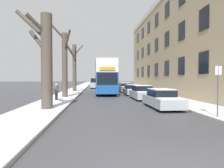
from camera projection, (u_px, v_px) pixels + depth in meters
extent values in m
cube|color=gray|center=(83.00, 86.00, 56.35)|extent=(2.99, 130.00, 0.13)
cube|color=silver|center=(83.00, 86.00, 56.35)|extent=(2.96, 130.00, 0.03)
cube|color=gray|center=(120.00, 86.00, 57.26)|extent=(2.99, 130.00, 0.13)
cube|color=silver|center=(120.00, 85.00, 57.26)|extent=(2.96, 130.00, 0.03)
cube|color=tan|center=(194.00, 45.00, 26.68)|extent=(9.00, 37.65, 13.22)
cube|color=black|center=(203.00, 63.00, 16.07)|extent=(0.08, 1.40, 1.80)
cube|color=black|center=(181.00, 66.00, 20.19)|extent=(0.08, 1.40, 1.80)
cube|color=black|center=(167.00, 68.00, 24.32)|extent=(0.08, 1.40, 1.80)
cube|color=black|center=(156.00, 70.00, 28.44)|extent=(0.08, 1.40, 1.80)
cube|color=black|center=(149.00, 71.00, 32.57)|extent=(0.08, 1.40, 1.80)
cube|color=black|center=(143.00, 72.00, 36.69)|extent=(0.08, 1.40, 1.80)
cube|color=black|center=(138.00, 73.00, 40.82)|extent=(0.08, 1.40, 1.80)
cube|color=black|center=(204.00, 19.00, 15.98)|extent=(0.08, 1.40, 1.80)
cube|color=black|center=(182.00, 31.00, 20.10)|extent=(0.08, 1.40, 1.80)
cube|color=black|center=(167.00, 39.00, 24.23)|extent=(0.08, 1.40, 1.80)
cube|color=black|center=(156.00, 45.00, 28.35)|extent=(0.08, 1.40, 1.80)
cube|color=black|center=(149.00, 49.00, 32.48)|extent=(0.08, 1.40, 1.80)
cube|color=black|center=(143.00, 53.00, 36.60)|extent=(0.08, 1.40, 1.80)
cube|color=black|center=(138.00, 55.00, 40.73)|extent=(0.08, 1.40, 1.80)
cube|color=black|center=(167.00, 10.00, 24.14)|extent=(0.08, 1.40, 1.80)
cube|color=black|center=(157.00, 20.00, 28.26)|extent=(0.08, 1.40, 1.80)
cube|color=black|center=(149.00, 28.00, 32.39)|extent=(0.08, 1.40, 1.80)
cube|color=black|center=(143.00, 33.00, 36.51)|extent=(0.08, 1.40, 1.80)
cube|color=black|center=(138.00, 38.00, 40.63)|extent=(0.08, 1.40, 1.80)
cylinder|color=#4C4238|center=(47.00, 63.00, 12.63)|extent=(0.70, 0.70, 6.15)
cylinder|color=#4C4238|center=(32.00, 25.00, 12.72)|extent=(2.19, 0.75, 2.06)
cylinder|color=#4C4238|center=(39.00, 42.00, 12.69)|extent=(1.32, 0.58, 1.53)
cylinder|color=#4C4238|center=(37.00, 24.00, 12.06)|extent=(1.19, 1.22, 1.12)
cylinder|color=#4C4238|center=(65.00, 66.00, 20.90)|extent=(0.57, 0.57, 6.84)
cylinder|color=#4C4238|center=(63.00, 38.00, 21.63)|extent=(0.84, 1.85, 1.43)
cylinder|color=#4C4238|center=(67.00, 41.00, 20.05)|extent=(1.00, 1.85, 1.95)
cylinder|color=#4C4238|center=(56.00, 30.00, 20.24)|extent=(1.78, 1.24, 1.88)
cylinder|color=#4C4238|center=(74.00, 68.00, 30.73)|extent=(0.59, 0.59, 7.30)
cylinder|color=#4C4238|center=(69.00, 47.00, 31.01)|extent=(2.02, 1.15, 2.62)
cylinder|color=#4C4238|center=(71.00, 52.00, 29.65)|extent=(1.13, 2.16, 1.74)
cylinder|color=#4C4238|center=(69.00, 49.00, 30.19)|extent=(1.78, 1.06, 2.48)
cylinder|color=#4C4238|center=(75.00, 55.00, 29.71)|extent=(0.63, 2.17, 2.26)
cylinder|color=#4C4238|center=(79.00, 50.00, 31.16)|extent=(1.43, 1.17, 1.76)
cube|color=#194C99|center=(105.00, 82.00, 27.68)|extent=(2.55, 11.20, 2.48)
cube|color=silver|center=(105.00, 68.00, 27.63)|extent=(2.50, 10.97, 1.48)
cube|color=silver|center=(105.00, 62.00, 27.61)|extent=(2.50, 10.97, 0.12)
cube|color=black|center=(105.00, 79.00, 27.66)|extent=(2.58, 9.85, 1.29)
cube|color=black|center=(105.00, 67.00, 27.62)|extent=(2.58, 9.85, 1.13)
cube|color=black|center=(107.00, 79.00, 22.11)|extent=(2.29, 0.06, 1.35)
cube|color=orange|center=(107.00, 69.00, 22.07)|extent=(1.78, 0.05, 0.32)
cylinder|color=black|center=(97.00, 91.00, 24.26)|extent=(0.30, 1.08, 1.08)
cylinder|color=black|center=(115.00, 91.00, 24.45)|extent=(0.30, 1.08, 1.08)
cylinder|color=black|center=(97.00, 89.00, 30.73)|extent=(0.30, 1.08, 1.08)
cylinder|color=black|center=(111.00, 89.00, 30.92)|extent=(0.30, 1.08, 1.08)
cube|color=#9EA3AD|center=(162.00, 101.00, 13.99)|extent=(1.73, 4.47, 0.62)
cube|color=black|center=(161.00, 93.00, 14.15)|extent=(1.49, 2.24, 0.49)
cube|color=silver|center=(161.00, 89.00, 14.14)|extent=(1.46, 2.13, 0.06)
cube|color=silver|center=(171.00, 99.00, 12.40)|extent=(1.56, 1.17, 0.05)
cylinder|color=black|center=(157.00, 106.00, 12.59)|extent=(0.20, 0.62, 0.62)
cylinder|color=black|center=(181.00, 106.00, 12.72)|extent=(0.20, 0.62, 0.62)
cylinder|color=black|center=(146.00, 102.00, 15.26)|extent=(0.20, 0.62, 0.62)
cylinder|color=black|center=(166.00, 101.00, 15.39)|extent=(0.20, 0.62, 0.62)
cube|color=#9EA3AD|center=(142.00, 94.00, 19.90)|extent=(1.86, 4.33, 0.67)
cube|color=black|center=(142.00, 88.00, 20.05)|extent=(1.60, 2.16, 0.52)
cube|color=silver|center=(142.00, 85.00, 20.05)|extent=(1.56, 2.06, 0.05)
cube|color=silver|center=(146.00, 92.00, 18.36)|extent=(1.67, 1.13, 0.04)
cylinder|color=black|center=(137.00, 97.00, 18.54)|extent=(0.20, 0.65, 0.65)
cylinder|color=black|center=(154.00, 97.00, 18.68)|extent=(0.20, 0.65, 0.65)
cylinder|color=black|center=(132.00, 95.00, 21.13)|extent=(0.20, 0.65, 0.65)
cylinder|color=black|center=(147.00, 95.00, 21.26)|extent=(0.20, 0.65, 0.65)
cube|color=#9EA3AD|center=(132.00, 91.00, 25.27)|extent=(1.86, 4.06, 0.60)
cube|color=black|center=(132.00, 87.00, 25.42)|extent=(1.60, 2.03, 0.51)
cube|color=silver|center=(132.00, 85.00, 25.41)|extent=(1.56, 1.93, 0.05)
cube|color=silver|center=(134.00, 89.00, 23.83)|extent=(1.67, 1.06, 0.04)
cylinder|color=black|center=(127.00, 93.00, 23.99)|extent=(0.20, 0.68, 0.68)
cylinder|color=black|center=(141.00, 93.00, 24.13)|extent=(0.20, 0.68, 0.68)
cylinder|color=black|center=(124.00, 92.00, 26.42)|extent=(0.20, 0.68, 0.68)
cylinder|color=black|center=(136.00, 92.00, 26.56)|extent=(0.20, 0.68, 0.68)
cube|color=slate|center=(125.00, 89.00, 31.19)|extent=(1.84, 4.59, 0.71)
cube|color=black|center=(125.00, 85.00, 31.36)|extent=(1.58, 2.29, 0.50)
cube|color=silver|center=(125.00, 83.00, 31.35)|extent=(1.54, 2.18, 0.09)
cube|color=silver|center=(127.00, 87.00, 29.56)|extent=(1.65, 1.20, 0.08)
cylinder|color=black|center=(121.00, 91.00, 29.76)|extent=(0.20, 0.61, 0.61)
cylinder|color=black|center=(132.00, 90.00, 29.90)|extent=(0.20, 0.61, 0.61)
cylinder|color=black|center=(119.00, 90.00, 32.50)|extent=(0.20, 0.61, 0.61)
cylinder|color=black|center=(129.00, 89.00, 32.64)|extent=(0.20, 0.61, 0.61)
cube|color=silver|center=(120.00, 87.00, 36.91)|extent=(1.79, 4.42, 0.58)
cube|color=black|center=(120.00, 84.00, 37.07)|extent=(1.54, 2.21, 0.52)
cube|color=silver|center=(120.00, 83.00, 37.06)|extent=(1.51, 2.10, 0.08)
cube|color=silver|center=(122.00, 86.00, 35.34)|extent=(1.61, 1.15, 0.06)
cylinder|color=black|center=(117.00, 89.00, 35.53)|extent=(0.20, 0.60, 0.60)
cylinder|color=black|center=(126.00, 89.00, 35.66)|extent=(0.20, 0.60, 0.60)
cylinder|color=black|center=(115.00, 88.00, 38.16)|extent=(0.20, 0.60, 0.60)
cylinder|color=black|center=(124.00, 88.00, 38.30)|extent=(0.20, 0.60, 0.60)
cube|color=#9EA3AD|center=(95.00, 82.00, 43.60)|extent=(1.90, 5.06, 2.07)
cube|color=black|center=(95.00, 80.00, 41.09)|extent=(1.68, 0.06, 0.91)
cylinder|color=black|center=(91.00, 87.00, 41.94)|extent=(0.22, 0.68, 0.68)
cylinder|color=black|center=(99.00, 87.00, 42.08)|extent=(0.22, 0.68, 0.68)
cylinder|color=black|center=(91.00, 86.00, 45.17)|extent=(0.22, 0.68, 0.68)
cylinder|color=black|center=(98.00, 86.00, 45.31)|extent=(0.22, 0.68, 0.68)
cylinder|color=black|center=(56.00, 97.00, 17.86)|extent=(0.17, 0.17, 0.76)
cylinder|color=black|center=(57.00, 98.00, 17.74)|extent=(0.17, 0.17, 0.76)
cylinder|color=#47474C|center=(56.00, 90.00, 17.78)|extent=(0.36, 0.36, 0.66)
sphere|color=beige|center=(56.00, 85.00, 17.77)|extent=(0.21, 0.21, 0.21)
cylinder|color=#4C4F54|center=(218.00, 93.00, 9.87)|extent=(0.07, 0.07, 2.71)
cube|color=silver|center=(218.00, 70.00, 9.82)|extent=(0.32, 0.02, 0.44)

